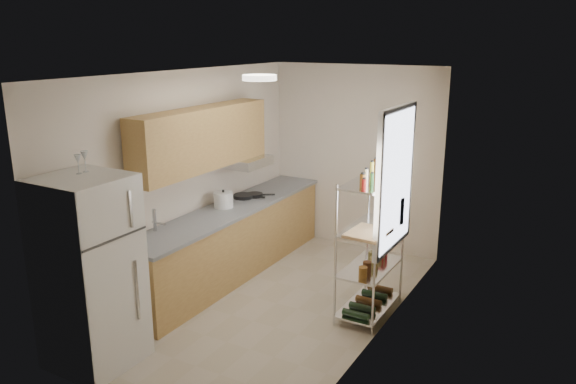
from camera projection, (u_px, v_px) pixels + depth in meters
The scene contains 16 objects.
room at pixel (276, 195), 6.10m from camera, with size 2.52×4.42×2.62m.
counter_run at pixel (232, 241), 7.13m from camera, with size 0.63×3.51×0.90m.
upper_cabinets at pixel (202, 138), 6.55m from camera, with size 0.33×2.20×0.72m, color tan.
range_hood at pixel (245, 161), 7.31m from camera, with size 0.50×0.60×0.12m, color #B7BABC.
window at pixel (396, 179), 5.74m from camera, with size 0.06×1.00×1.46m, color white.
bakers_rack at pixel (372, 218), 5.92m from camera, with size 0.45×0.90×1.73m.
ceiling_dome at pixel (259, 78), 5.51m from camera, with size 0.34×0.34×0.06m, color white.
refrigerator at pixel (90, 273), 5.08m from camera, with size 0.74×0.74×1.79m, color silver.
wine_glass_a at pixel (78, 164), 4.92m from camera, with size 0.06×0.06×0.17m, color silver, non-canonical shape.
wine_glass_b at pixel (85, 161), 4.98m from camera, with size 0.07×0.07×0.19m, color silver, non-canonical shape.
rice_cooker at pixel (223, 200), 6.99m from camera, with size 0.24×0.24×0.19m, color white.
frying_pan_large at pixel (243, 196), 7.41m from camera, with size 0.26×0.26×0.05m, color black.
frying_pan_small at pixel (255, 195), 7.47m from camera, with size 0.22×0.22×0.04m, color black.
cutting_board at pixel (368, 233), 5.71m from camera, with size 0.37×0.47×0.03m, color tan.
espresso_machine at pixel (390, 211), 5.98m from camera, with size 0.17×0.25×0.30m, color black.
storage_bag at pixel (382, 250), 6.32m from camera, with size 0.09×0.13×0.15m, color #AF1518.
Camera 1 is at (3.02, -5.04, 2.96)m, focal length 35.00 mm.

